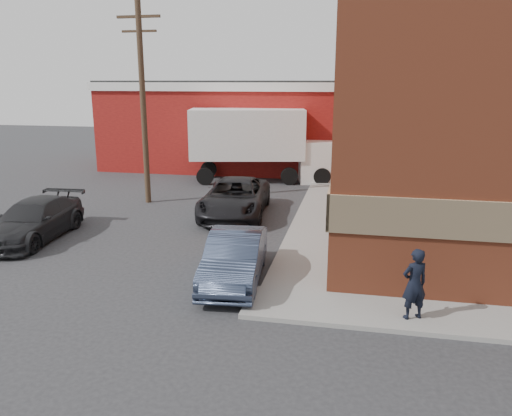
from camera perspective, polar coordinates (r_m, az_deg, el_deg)
The scene contains 9 objects.
ground at distance 13.89m, azimuth 1.76°, elevation -9.47°, with size 90.00×90.00×0.00m, color #28282B.
sidewalk_west at distance 22.28m, azimuth 7.27°, elevation -0.17°, with size 1.80×18.00×0.12m, color gray.
warehouse at distance 33.64m, azimuth -2.47°, elevation 9.59°, with size 16.30×8.30×5.60m.
utility_pole at distance 23.60m, azimuth -12.80°, elevation 11.93°, with size 2.00×0.26×9.00m.
man at distance 12.38m, azimuth 17.65°, elevation -8.27°, with size 0.63×0.42×1.74m, color black.
sedan at distance 14.30m, azimuth -2.45°, elevation -5.69°, with size 1.50×4.31×1.42m, color #313B52.
suv_a at distance 21.18m, azimuth -2.41°, elevation 1.17°, with size 2.58×5.59×1.55m, color black.
suv_b at distance 19.75m, azimuth -24.06°, elevation -1.28°, with size 1.98×4.88×1.42m, color #242527.
box_truck at distance 28.34m, azimuth 0.63°, elevation 7.76°, with size 8.57×4.07×4.07m.
Camera 1 is at (2.14, -12.52, 5.61)m, focal length 35.00 mm.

